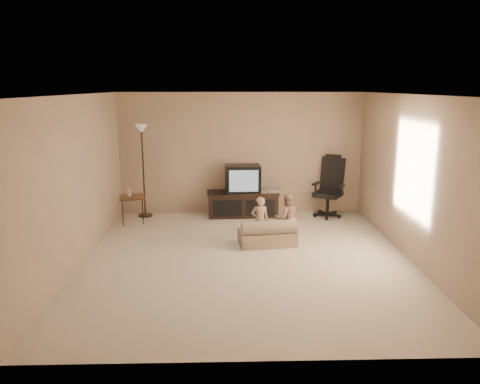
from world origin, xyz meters
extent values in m
plane|color=beige|center=(0.00, 0.00, 0.00)|extent=(5.50, 5.50, 0.00)
plane|color=white|center=(0.00, 0.00, 2.50)|extent=(5.50, 5.50, 0.00)
plane|color=tan|center=(0.00, 2.75, 1.25)|extent=(5.00, 0.00, 5.00)
plane|color=tan|center=(0.00, -2.75, 1.25)|extent=(5.00, 0.00, 5.00)
plane|color=tan|center=(-2.50, 0.00, 1.25)|extent=(0.00, 5.50, 5.50)
plane|color=tan|center=(2.50, 0.00, 1.25)|extent=(0.00, 5.50, 5.50)
cube|color=black|center=(0.03, 2.49, 0.23)|extent=(1.43, 0.57, 0.45)
cube|color=black|center=(0.03, 2.49, 0.48)|extent=(1.47, 0.61, 0.04)
cube|color=black|center=(-0.29, 2.22, 0.23)|extent=(0.58, 0.05, 0.34)
cube|color=black|center=(0.37, 2.25, 0.23)|extent=(0.58, 0.05, 0.34)
cube|color=black|center=(0.03, 2.51, 0.78)|extent=(0.73, 0.54, 0.55)
cube|color=white|center=(0.04, 2.25, 0.78)|extent=(0.58, 0.04, 0.43)
cube|color=#BBBBBD|center=(0.58, 2.47, 0.53)|extent=(0.41, 0.30, 0.06)
cylinder|color=black|center=(1.75, 2.35, 0.25)|extent=(0.07, 0.07, 0.40)
cube|color=black|center=(1.75, 2.35, 0.48)|extent=(0.69, 0.69, 0.09)
cube|color=black|center=(1.87, 2.55, 0.85)|extent=(0.50, 0.40, 0.70)
cube|color=black|center=(1.87, 2.55, 1.18)|extent=(0.31, 0.24, 0.16)
cube|color=black|center=(1.52, 2.49, 0.67)|extent=(0.21, 0.27, 0.04)
cube|color=black|center=(1.98, 2.21, 0.67)|extent=(0.21, 0.27, 0.04)
cube|color=brown|center=(-2.14, 2.04, 0.51)|extent=(0.57, 0.57, 0.03)
cylinder|color=black|center=(-2.29, 1.82, 0.26)|extent=(0.01, 0.01, 0.52)
cylinder|color=black|center=(-1.91, 1.90, 0.26)|extent=(0.01, 0.01, 0.52)
cylinder|color=black|center=(-2.37, 2.19, 0.26)|extent=(0.01, 0.01, 0.52)
cylinder|color=black|center=(-1.99, 2.27, 0.26)|extent=(0.01, 0.01, 0.52)
cylinder|color=beige|center=(-2.19, 2.07, 0.60)|extent=(0.07, 0.07, 0.13)
cone|color=beige|center=(-2.19, 2.07, 0.69)|extent=(0.05, 0.05, 0.05)
cylinder|color=black|center=(-1.98, 2.52, 0.02)|extent=(0.29, 0.29, 0.03)
cylinder|color=black|center=(-1.98, 2.52, 0.90)|extent=(0.03, 0.03, 1.77)
cone|color=beige|center=(-1.98, 2.52, 1.79)|extent=(0.25, 0.25, 0.17)
cube|color=tan|center=(0.38, 0.68, 0.12)|extent=(1.00, 0.62, 0.25)
cylinder|color=tan|center=(0.40, 0.52, 0.35)|extent=(0.94, 0.34, 0.23)
imported|color=tan|center=(0.25, 0.72, 0.41)|extent=(0.32, 0.25, 0.82)
imported|color=tan|center=(0.71, 0.80, 0.42)|extent=(0.45, 0.30, 0.85)
camera|label=1|loc=(-0.30, -6.82, 2.63)|focal=35.00mm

